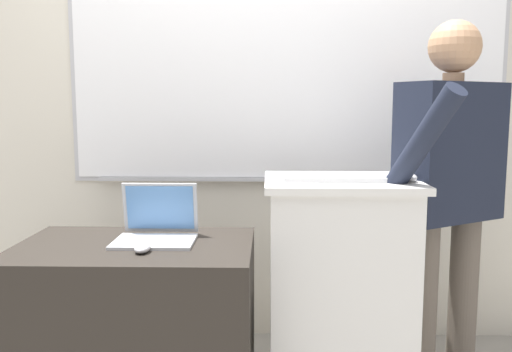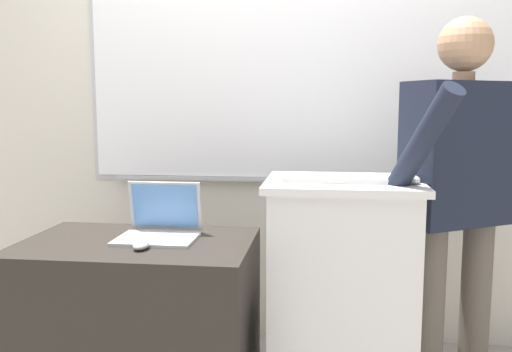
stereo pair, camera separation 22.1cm
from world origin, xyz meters
TOP-DOWN VIEW (x-y plane):
  - back_wall at (0.01, 1.28)m, footprint 6.40×0.17m
  - lectern_podium at (0.44, 0.52)m, footprint 0.64×0.53m
  - side_desk at (-0.42, 0.40)m, footprint 0.97×0.64m
  - person_presenter at (0.92, 0.62)m, footprint 0.64×0.73m
  - laptop at (-0.34, 0.49)m, footprint 0.33×0.29m
  - wireless_keyboard at (0.41, 0.45)m, footprint 0.43×0.11m
  - computer_mouse_by_laptop at (-0.35, 0.28)m, footprint 0.06×0.10m
  - computer_mouse_by_keyboard at (0.70, 0.45)m, footprint 0.06×0.10m

SIDE VIEW (x-z plane):
  - side_desk at x=-0.42m, z-range 0.00..0.74m
  - lectern_podium at x=0.44m, z-range 0.00..0.99m
  - computer_mouse_by_laptop at x=-0.35m, z-range 0.74..0.77m
  - laptop at x=-0.34m, z-range 0.68..0.92m
  - person_presenter at x=0.92m, z-range 0.14..1.80m
  - wireless_keyboard at x=0.41m, z-range 0.99..1.01m
  - computer_mouse_by_keyboard at x=0.70m, z-range 0.99..1.03m
  - back_wall at x=0.01m, z-range 0.00..2.89m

